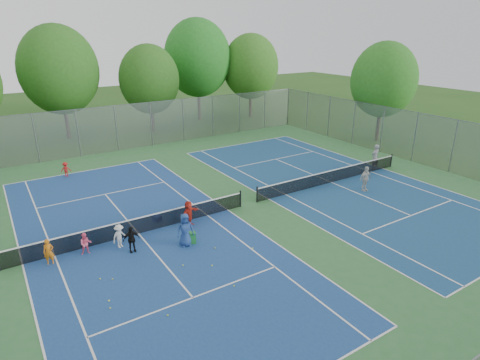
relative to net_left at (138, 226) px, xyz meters
name	(u,v)px	position (x,y,z in m)	size (l,w,h in m)	color
ground	(249,205)	(7.00, 0.00, -0.46)	(120.00, 120.00, 0.00)	#254D18
court_pad	(249,204)	(7.00, 0.00, -0.45)	(32.00, 32.00, 0.01)	#326A37
court_left	(139,234)	(0.00, 0.00, -0.44)	(10.97, 23.77, 0.01)	navy
court_right	(331,182)	(14.00, 0.00, -0.44)	(10.97, 23.77, 0.01)	navy
net_left	(138,226)	(0.00, 0.00, 0.00)	(12.87, 0.10, 0.91)	black
net_right	(332,177)	(14.00, 0.00, 0.00)	(12.87, 0.10, 0.91)	black
fence_north	(151,124)	(7.00, 16.00, 1.54)	(32.00, 0.10, 4.00)	gray
fence_east	(415,137)	(23.00, 0.00, 1.54)	(32.00, 0.10, 4.00)	gray
tree_nl	(59,70)	(1.00, 23.00, 6.09)	(7.20, 7.20, 10.69)	#443326
tree_nc	(149,79)	(9.00, 21.00, 4.94)	(6.00, 6.00, 8.85)	#443326
tree_nr	(197,58)	(16.00, 24.00, 6.59)	(7.60, 7.60, 11.42)	#443326
tree_ne	(251,67)	(22.00, 22.00, 5.51)	(6.60, 6.60, 9.77)	#443326
tree_side_e	(384,80)	(26.00, 6.00, 5.29)	(6.00, 6.00, 9.20)	#443326
ball_crate	(157,218)	(1.41, 0.90, -0.29)	(0.37, 0.37, 0.32)	#173DAC
ball_hopper	(193,238)	(1.97, -2.41, -0.15)	(0.31, 0.31, 0.61)	#238233
student_a	(49,252)	(-4.37, -0.60, 0.17)	(0.45, 0.30, 1.24)	orange
student_b	(86,244)	(-2.75, -0.60, 0.10)	(0.54, 0.42, 1.10)	#F35E84
student_c	(120,236)	(-1.21, -0.85, 0.16)	(0.79, 0.46, 1.23)	silver
student_d	(131,239)	(-0.86, -1.59, 0.22)	(0.79, 0.33, 1.35)	black
student_e	(185,230)	(1.59, -2.43, 0.41)	(0.84, 0.55, 1.72)	navy
student_f	(189,214)	(2.67, -0.60, 0.28)	(1.36, 0.43, 1.46)	red
child_far_baseline	(66,169)	(-1.42, 11.36, 0.10)	(0.72, 0.41, 1.11)	#AC1A18
instructor	(375,157)	(18.82, 0.33, 0.53)	(0.72, 0.47, 1.97)	gray
teen_court_b	(365,179)	(14.74, -2.29, 0.40)	(1.00, 0.42, 1.70)	silver
tennis_ball_0	(215,248)	(2.63, -3.52, -0.42)	(0.07, 0.07, 0.07)	#A2C12C
tennis_ball_1	(110,308)	(-2.98, -5.29, -0.42)	(0.07, 0.07, 0.07)	#B1C92E
tennis_ball_2	(113,279)	(-2.35, -3.42, -0.42)	(0.07, 0.07, 0.07)	#AFC22D
tennis_ball_3	(253,248)	(4.19, -4.53, -0.42)	(0.07, 0.07, 0.07)	#D0E836
tennis_ball_4	(183,266)	(0.65, -4.08, -0.42)	(0.07, 0.07, 0.07)	#B2D832
tennis_ball_5	(212,266)	(1.76, -4.81, -0.42)	(0.07, 0.07, 0.07)	#E5F138
tennis_ball_6	(168,316)	(-1.29, -6.88, -0.42)	(0.07, 0.07, 0.07)	#B0C92E
tennis_ball_7	(100,279)	(-2.80, -3.11, -0.42)	(0.07, 0.07, 0.07)	#C0D230
tennis_ball_8	(109,301)	(-2.90, -4.81, -0.42)	(0.07, 0.07, 0.07)	#EBF338
tennis_ball_9	(234,286)	(1.78, -6.65, -0.42)	(0.07, 0.07, 0.07)	#BCDD33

